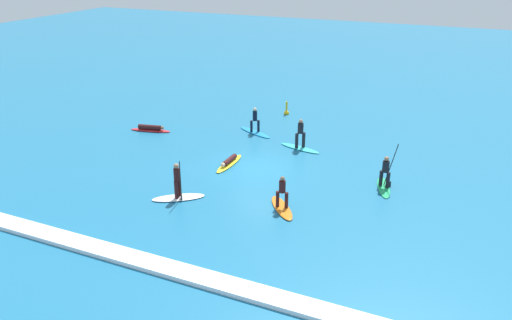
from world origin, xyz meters
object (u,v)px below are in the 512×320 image
surfer_on_yellow_board (229,162)px  surfer_on_red_board (151,129)px  surfer_on_orange_board (282,201)px  surfer_on_blue_board (255,127)px  surfer_on_white_board (178,190)px  marker_buoy (286,112)px  surfer_on_green_board (385,178)px  surfer_on_teal_board (300,140)px

surfer_on_yellow_board → surfer_on_red_board: 7.73m
surfer_on_orange_board → surfer_on_blue_board: surfer_on_blue_board is taller
surfer_on_blue_board → surfer_on_yellow_board: size_ratio=1.01×
surfer_on_yellow_board → surfer_on_white_board: 4.67m
surfer_on_yellow_board → marker_buoy: (-0.25, 9.79, 0.05)m
surfer_on_green_board → surfer_on_red_board: bearing=65.1°
surfer_on_orange_board → surfer_on_white_board: size_ratio=0.92×
surfer_on_orange_board → surfer_on_white_board: 5.06m
surfer_on_green_board → surfer_on_red_board: size_ratio=0.91×
surfer_on_orange_board → marker_buoy: surfer_on_orange_board is taller
surfer_on_orange_board → marker_buoy: 14.19m
surfer_on_teal_board → surfer_on_blue_board: surfer_on_teal_board is taller
surfer_on_teal_board → surfer_on_red_board: (-10.05, -1.01, -0.37)m
surfer_on_teal_board → surfer_on_white_board: bearing=-97.0°
surfer_on_orange_board → surfer_on_yellow_board: (-4.53, 3.57, -0.26)m
surfer_on_green_board → surfer_on_white_board: size_ratio=1.01×
surfer_on_green_board → surfer_on_red_board: 15.83m
surfer_on_blue_board → surfer_on_white_board: (0.35, -9.92, 0.03)m
surfer_on_white_board → marker_buoy: 14.43m
surfer_on_white_board → marker_buoy: (0.15, 14.43, -0.25)m
surfer_on_blue_board → surfer_on_red_board: surfer_on_blue_board is taller
surfer_on_teal_board → marker_buoy: surfer_on_teal_board is taller
surfer_on_green_board → surfer_on_white_board: surfer_on_green_board is taller
surfer_on_green_board → surfer_on_yellow_board: 8.48m
surfer_on_orange_board → surfer_on_white_board: bearing=63.7°
surfer_on_teal_board → surfer_on_white_board: size_ratio=1.09×
surfer_on_blue_board → marker_buoy: size_ratio=2.68×
surfer_on_teal_board → surfer_on_orange_board: bearing=-63.1°
surfer_on_yellow_board → surfer_on_red_board: size_ratio=1.00×
surfer_on_orange_board → surfer_on_green_board: bearing=-82.1°
marker_buoy → surfer_on_orange_board: bearing=-70.3°
surfer_on_blue_board → surfer_on_red_board: bearing=-133.7°
surfer_on_green_board → surfer_on_yellow_board: bearing=77.1°
surfer_on_green_board → surfer_on_blue_board: surfer_on_green_board is taller
surfer_on_green_board → surfer_on_orange_board: (-3.92, -4.12, -0.15)m
surfer_on_green_board → surfer_on_yellow_board: (-8.46, -0.55, -0.40)m
surfer_on_white_board → surfer_on_teal_board: bearing=34.0°
surfer_on_green_board → surfer_on_blue_board: (-9.21, 4.73, -0.13)m
surfer_on_white_board → marker_buoy: surfer_on_white_board is taller
surfer_on_white_board → marker_buoy: size_ratio=2.40×
surfer_on_red_board → surfer_on_yellow_board: bearing=-33.8°
surfer_on_white_board → surfer_on_red_board: bearing=97.3°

